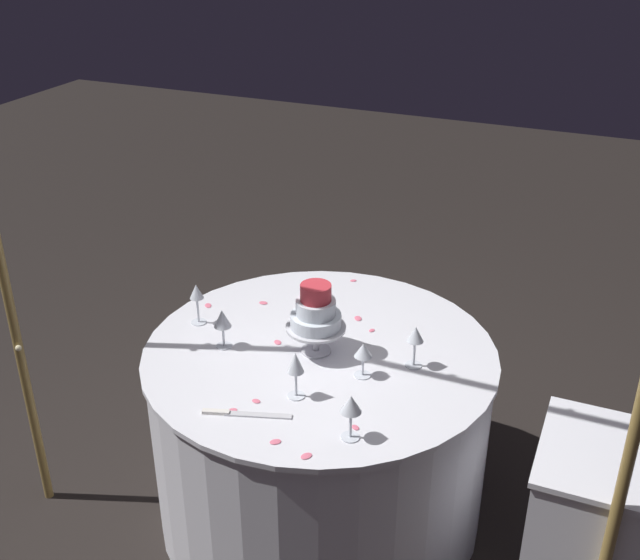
# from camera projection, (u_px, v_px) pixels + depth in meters

# --- Properties ---
(ground_plane) EXTENTS (12.00, 12.00, 0.00)m
(ground_plane) POSITION_uv_depth(u_px,v_px,m) (320.00, 506.00, 3.22)
(ground_plane) COLOR black
(decorative_arch) EXTENTS (2.20, 0.06, 2.33)m
(decorative_arch) POSITION_uv_depth(u_px,v_px,m) (267.00, 190.00, 2.20)
(decorative_arch) COLOR olive
(decorative_arch) RESTS_ON ground
(main_table) EXTENTS (1.32, 1.32, 0.77)m
(main_table) POSITION_uv_depth(u_px,v_px,m) (320.00, 433.00, 3.05)
(main_table) COLOR white
(main_table) RESTS_ON ground
(side_table) EXTENTS (0.47, 0.47, 0.73)m
(side_table) POSITION_uv_depth(u_px,v_px,m) (599.00, 541.00, 2.57)
(side_table) COLOR white
(side_table) RESTS_ON ground
(tiered_cake) EXTENTS (0.22, 0.22, 0.28)m
(tiered_cake) POSITION_uv_depth(u_px,v_px,m) (316.00, 314.00, 2.79)
(tiered_cake) COLOR silver
(tiered_cake) RESTS_ON main_table
(wine_glass_0) EXTENTS (0.07, 0.07, 0.16)m
(wine_glass_0) POSITION_uv_depth(u_px,v_px,m) (351.00, 406.00, 2.37)
(wine_glass_0) COLOR silver
(wine_glass_0) RESTS_ON main_table
(wine_glass_1) EXTENTS (0.06, 0.06, 0.17)m
(wine_glass_1) POSITION_uv_depth(u_px,v_px,m) (296.00, 365.00, 2.56)
(wine_glass_1) COLOR silver
(wine_glass_1) RESTS_ON main_table
(wine_glass_2) EXTENTS (0.07, 0.07, 0.15)m
(wine_glass_2) POSITION_uv_depth(u_px,v_px,m) (222.00, 320.00, 2.84)
(wine_glass_2) COLOR silver
(wine_glass_2) RESTS_ON main_table
(wine_glass_3) EXTENTS (0.06, 0.06, 0.16)m
(wine_glass_3) POSITION_uv_depth(u_px,v_px,m) (415.00, 336.00, 2.72)
(wine_glass_3) COLOR silver
(wine_glass_3) RESTS_ON main_table
(wine_glass_4) EXTENTS (0.06, 0.06, 0.17)m
(wine_glass_4) POSITION_uv_depth(u_px,v_px,m) (197.00, 294.00, 3.00)
(wine_glass_4) COLOR silver
(wine_glass_4) RESTS_ON main_table
(wine_glass_5) EXTENTS (0.06, 0.06, 0.13)m
(wine_glass_5) POSITION_uv_depth(u_px,v_px,m) (363.00, 352.00, 2.68)
(wine_glass_5) COLOR silver
(wine_glass_5) RESTS_ON main_table
(cake_knife) EXTENTS (0.29, 0.11, 0.01)m
(cake_knife) POSITION_uv_depth(u_px,v_px,m) (241.00, 414.00, 2.52)
(cake_knife) COLOR silver
(cake_knife) RESTS_ON main_table
(rose_petal_0) EXTENTS (0.04, 0.05, 0.00)m
(rose_petal_0) POSITION_uv_depth(u_px,v_px,m) (208.00, 305.00, 3.17)
(rose_petal_0) COLOR #EA6B84
(rose_petal_0) RESTS_ON main_table
(rose_petal_1) EXTENTS (0.04, 0.03, 0.00)m
(rose_petal_1) POSITION_uv_depth(u_px,v_px,m) (263.00, 303.00, 3.19)
(rose_petal_1) COLOR #EA6B84
(rose_petal_1) RESTS_ON main_table
(rose_petal_2) EXTENTS (0.04, 0.05, 0.00)m
(rose_petal_2) POSITION_uv_depth(u_px,v_px,m) (306.00, 456.00, 2.34)
(rose_petal_2) COLOR #EA6B84
(rose_petal_2) RESTS_ON main_table
(rose_petal_3) EXTENTS (0.04, 0.03, 0.00)m
(rose_petal_3) POSITION_uv_depth(u_px,v_px,m) (355.00, 427.00, 2.46)
(rose_petal_3) COLOR #EA6B84
(rose_petal_3) RESTS_ON main_table
(rose_petal_4) EXTENTS (0.04, 0.05, 0.00)m
(rose_petal_4) POSITION_uv_depth(u_px,v_px,m) (358.00, 318.00, 3.08)
(rose_petal_4) COLOR #EA6B84
(rose_petal_4) RESTS_ON main_table
(rose_petal_5) EXTENTS (0.03, 0.03, 0.00)m
(rose_petal_5) POSITION_uv_depth(u_px,v_px,m) (256.00, 401.00, 2.59)
(rose_petal_5) COLOR #EA6B84
(rose_petal_5) RESTS_ON main_table
(rose_petal_6) EXTENTS (0.05, 0.05, 0.00)m
(rose_petal_6) POSITION_uv_depth(u_px,v_px,m) (311.00, 293.00, 3.27)
(rose_petal_6) COLOR #EA6B84
(rose_petal_6) RESTS_ON main_table
(rose_petal_7) EXTENTS (0.04, 0.05, 0.00)m
(rose_petal_7) POSITION_uv_depth(u_px,v_px,m) (232.00, 411.00, 2.54)
(rose_petal_7) COLOR #EA6B84
(rose_petal_7) RESTS_ON main_table
(rose_petal_8) EXTENTS (0.03, 0.03, 0.00)m
(rose_petal_8) POSITION_uv_depth(u_px,v_px,m) (372.00, 330.00, 3.00)
(rose_petal_8) COLOR #EA6B84
(rose_petal_8) RESTS_ON main_table
(rose_petal_9) EXTENTS (0.03, 0.03, 0.00)m
(rose_petal_9) POSITION_uv_depth(u_px,v_px,m) (353.00, 281.00, 3.37)
(rose_petal_9) COLOR #EA6B84
(rose_petal_9) RESTS_ON main_table
(rose_petal_10) EXTENTS (0.04, 0.04, 0.00)m
(rose_petal_10) POSITION_uv_depth(u_px,v_px,m) (278.00, 342.00, 2.92)
(rose_petal_10) COLOR #EA6B84
(rose_petal_10) RESTS_ON main_table
(rose_petal_11) EXTENTS (0.04, 0.04, 0.00)m
(rose_petal_11) POSITION_uv_depth(u_px,v_px,m) (275.00, 442.00, 2.40)
(rose_petal_11) COLOR #EA6B84
(rose_petal_11) RESTS_ON main_table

